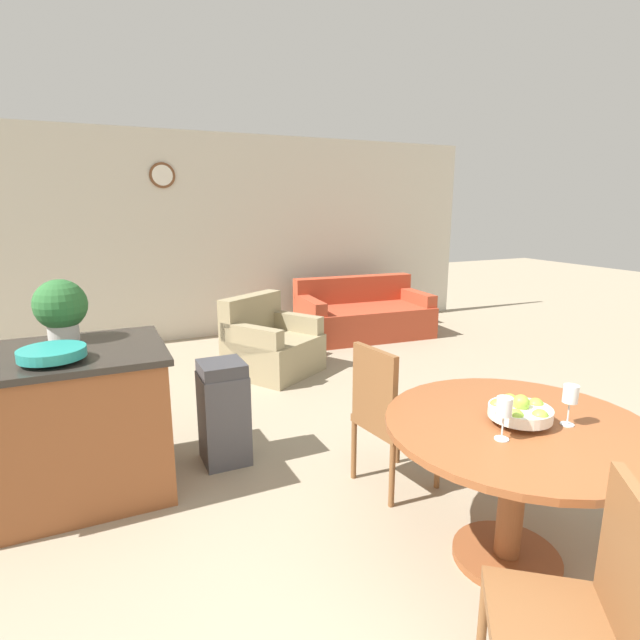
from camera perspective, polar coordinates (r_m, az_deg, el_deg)
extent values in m
cube|color=beige|center=(6.93, -12.35, 9.18)|extent=(8.00, 0.06, 2.70)
cylinder|color=brown|center=(6.78, -17.58, 15.49)|extent=(0.31, 0.02, 0.31)
cylinder|color=white|center=(6.77, -17.57, 15.50)|extent=(0.25, 0.01, 0.25)
cylinder|color=brown|center=(3.00, 20.49, -23.96)|extent=(0.54, 0.54, 0.04)
cylinder|color=brown|center=(2.80, 21.11, -17.99)|extent=(0.13, 0.13, 0.68)
cylinder|color=brown|center=(2.64, 21.76, -11.26)|extent=(1.28, 1.28, 0.03)
cylinder|color=brown|center=(2.34, 18.06, -30.29)|extent=(0.04, 0.04, 0.41)
cube|color=brown|center=(2.08, 25.15, -29.02)|extent=(0.59, 0.59, 0.05)
cube|color=brown|center=(1.97, 31.82, -22.59)|extent=(0.27, 0.33, 0.49)
cylinder|color=brown|center=(3.63, 8.90, -12.91)|extent=(0.04, 0.04, 0.41)
cylinder|color=brown|center=(3.39, 13.34, -15.14)|extent=(0.04, 0.04, 0.41)
cylinder|color=brown|center=(3.41, 3.89, -14.56)|extent=(0.04, 0.04, 0.41)
cylinder|color=brown|center=(3.15, 8.23, -17.19)|extent=(0.04, 0.04, 0.41)
cube|color=brown|center=(3.29, 8.73, -11.37)|extent=(0.47, 0.47, 0.05)
cube|color=brown|center=(3.07, 6.21, -7.68)|extent=(0.09, 0.39, 0.49)
cylinder|color=silver|center=(2.63, 21.82, -10.61)|extent=(0.11, 0.11, 0.03)
cylinder|color=silver|center=(2.61, 21.90, -9.77)|extent=(0.30, 0.30, 0.05)
sphere|color=#8CB738|center=(2.68, 23.41, -9.00)|extent=(0.08, 0.08, 0.08)
sphere|color=#8CB738|center=(2.69, 20.86, -8.70)|extent=(0.08, 0.08, 0.08)
sphere|color=#8CB738|center=(2.60, 19.61, -9.31)|extent=(0.08, 0.08, 0.08)
sphere|color=#8CB738|center=(2.51, 21.44, -10.33)|extent=(0.08, 0.08, 0.08)
sphere|color=#8CB738|center=(2.55, 23.83, -10.16)|extent=(0.08, 0.08, 0.08)
sphere|color=#8CB738|center=(2.59, 21.99, -8.77)|extent=(0.08, 0.08, 0.08)
cylinder|color=silver|center=(2.44, 20.03, -12.65)|extent=(0.06, 0.06, 0.01)
cylinder|color=silver|center=(2.41, 20.14, -11.40)|extent=(0.01, 0.01, 0.11)
cylinder|color=silver|center=(2.37, 20.33, -9.25)|extent=(0.07, 0.07, 0.08)
cylinder|color=silver|center=(2.70, 26.39, -10.64)|extent=(0.06, 0.06, 0.01)
cylinder|color=silver|center=(2.68, 26.52, -9.50)|extent=(0.01, 0.01, 0.11)
cylinder|color=silver|center=(2.65, 26.73, -7.54)|extent=(0.07, 0.07, 0.08)
cube|color=brown|center=(3.50, -27.69, -10.97)|extent=(1.23, 0.83, 0.89)
cube|color=#2D2823|center=(3.35, -28.53, -3.62)|extent=(1.29, 0.89, 0.04)
cylinder|color=teal|center=(3.14, -28.21, -4.04)|extent=(0.12, 0.12, 0.02)
cylinder|color=teal|center=(3.13, -28.29, -3.33)|extent=(0.35, 0.35, 0.06)
cylinder|color=beige|center=(3.58, -27.25, -1.21)|extent=(0.19, 0.19, 0.11)
sphere|color=#2D6B33|center=(3.55, -27.55, 1.57)|extent=(0.32, 0.32, 0.32)
cube|color=#47474C|center=(3.63, -10.92, -10.96)|extent=(0.31, 0.32, 0.65)
cube|color=#3C3C41|center=(3.49, -11.18, -5.44)|extent=(0.30, 0.30, 0.09)
cube|color=#B24228|center=(6.91, 5.07, -0.14)|extent=(1.82, 1.09, 0.42)
cube|color=#B24228|center=(7.17, 3.84, 3.56)|extent=(1.76, 0.34, 0.37)
cube|color=#B24228|center=(6.60, -1.16, 0.00)|extent=(0.22, 0.89, 0.58)
cube|color=#B24228|center=(7.27, 10.76, 1.00)|extent=(0.22, 0.89, 0.58)
cube|color=#998966|center=(5.42, -5.26, -3.98)|extent=(1.13, 1.12, 0.40)
cube|color=#998966|center=(5.51, -7.90, 0.67)|extent=(0.81, 0.59, 0.42)
cube|color=#998966|center=(5.14, -7.76, -3.91)|extent=(0.50, 0.70, 0.59)
cube|color=#998966|center=(5.66, -3.04, -2.19)|extent=(0.50, 0.70, 0.59)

